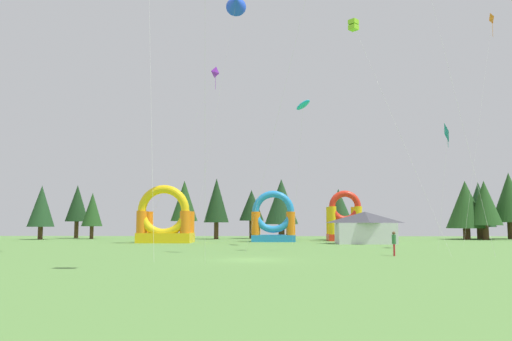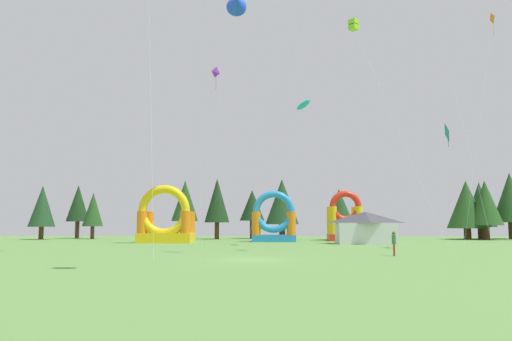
% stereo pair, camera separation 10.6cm
% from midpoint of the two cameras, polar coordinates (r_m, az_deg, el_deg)
% --- Properties ---
extents(ground_plane, '(120.00, 120.00, 0.00)m').
position_cam_midpoint_polar(ground_plane, '(33.74, -0.52, -9.86)').
color(ground_plane, '#5B8C42').
extents(kite_cyan_parafoil, '(2.14, 3.91, 15.53)m').
position_cam_midpoint_polar(kite_cyan_parafoil, '(55.76, 5.17, 7.22)').
color(kite_cyan_parafoil, '#19B7CC').
rests_on(kite_cyan_parafoil, ground_plane).
extents(kite_blue_delta, '(5.96, 2.39, 28.98)m').
position_cam_midpoint_polar(kite_blue_delta, '(62.71, -2.27, 18.05)').
color(kite_blue_delta, blue).
rests_on(kite_blue_delta, ground_plane).
extents(kite_orange_diamond, '(7.70, 8.27, 28.07)m').
position_cam_midpoint_polar(kite_orange_diamond, '(72.38, 24.64, 14.75)').
color(kite_orange_diamond, orange).
rests_on(kite_orange_diamond, ground_plane).
extents(kite_teal_diamond, '(2.10, 2.00, 11.50)m').
position_cam_midpoint_polar(kite_teal_diamond, '(52.03, 20.48, 3.86)').
color(kite_teal_diamond, '#0C7F7A').
rests_on(kite_teal_diamond, ground_plane).
extents(kite_lime_box, '(6.19, 6.04, 19.72)m').
position_cam_midpoint_polar(kite_lime_box, '(46.54, 10.69, 15.46)').
color(kite_lime_box, '#8CD826').
rests_on(kite_lime_box, ground_plane).
extents(kite_purple_diamond, '(9.30, 1.10, 21.24)m').
position_cam_midpoint_polar(kite_purple_diamond, '(64.51, -4.58, 10.51)').
color(kite_purple_diamond, purple).
rests_on(kite_purple_diamond, ground_plane).
extents(person_left_edge, '(0.35, 0.35, 1.76)m').
position_cam_midpoint_polar(person_left_edge, '(39.01, 14.94, -7.58)').
color(person_left_edge, '#B21E26').
rests_on(person_left_edge, ground_plane).
extents(inflatable_orange_dome, '(4.39, 3.72, 6.63)m').
position_cam_midpoint_polar(inflatable_orange_dome, '(69.66, 9.70, -5.57)').
color(inflatable_orange_dome, red).
rests_on(inflatable_orange_dome, ground_plane).
extents(inflatable_red_slide, '(6.43, 4.45, 6.88)m').
position_cam_midpoint_polar(inflatable_red_slide, '(63.14, -10.09, -5.78)').
color(inflatable_red_slide, yellow).
rests_on(inflatable_red_slide, ground_plane).
extents(inflatable_blue_arch, '(5.52, 3.83, 6.44)m').
position_cam_midpoint_polar(inflatable_blue_arch, '(65.84, 1.88, -5.84)').
color(inflatable_blue_arch, '#268CD8').
rests_on(inflatable_blue_arch, ground_plane).
extents(festival_tent, '(6.52, 4.35, 3.67)m').
position_cam_midpoint_polar(festival_tent, '(60.90, 11.93, -6.20)').
color(festival_tent, silver).
rests_on(festival_tent, ground_plane).
extents(tree_row_0, '(3.77, 3.77, 7.81)m').
position_cam_midpoint_polar(tree_row_0, '(81.28, -22.68, -3.67)').
color(tree_row_0, '#4C331E').
rests_on(tree_row_0, ground_plane).
extents(tree_row_1, '(3.52, 3.52, 8.29)m').
position_cam_midpoint_polar(tree_row_1, '(85.32, -19.20, -3.47)').
color(tree_row_1, '#4C331E').
rests_on(tree_row_1, ground_plane).
extents(tree_row_2, '(3.06, 3.06, 6.90)m').
position_cam_midpoint_polar(tree_row_2, '(81.23, -17.69, -4.15)').
color(tree_row_2, '#4C331E').
rests_on(tree_row_2, ground_plane).
extents(tree_row_3, '(4.08, 4.08, 8.83)m').
position_cam_midpoint_polar(tree_row_3, '(79.53, -7.97, -3.38)').
color(tree_row_3, '#4C331E').
rests_on(tree_row_3, ground_plane).
extents(tree_row_4, '(3.69, 3.69, 8.96)m').
position_cam_midpoint_polar(tree_row_4, '(76.61, -4.43, -3.35)').
color(tree_row_4, '#4C331E').
rests_on(tree_row_4, ground_plane).
extents(tree_row_5, '(3.80, 3.80, 7.44)m').
position_cam_midpoint_polar(tree_row_5, '(79.61, -0.54, -3.92)').
color(tree_row_5, '#4C331E').
rests_on(tree_row_5, ground_plane).
extents(tree_row_6, '(4.88, 4.88, 8.79)m').
position_cam_midpoint_polar(tree_row_6, '(75.56, 2.79, -3.48)').
color(tree_row_6, '#4C331E').
rests_on(tree_row_6, ground_plane).
extents(tree_row_7, '(3.66, 3.66, 7.25)m').
position_cam_midpoint_polar(tree_row_7, '(75.13, 9.08, -3.80)').
color(tree_row_7, '#4C331E').
rests_on(tree_row_7, ground_plane).
extents(tree_row_8, '(5.64, 5.64, 8.52)m').
position_cam_midpoint_polar(tree_row_8, '(80.99, 22.13, -3.51)').
color(tree_row_8, '#4C331E').
rests_on(tree_row_8, ground_plane).
extents(tree_row_9, '(4.71, 4.71, 8.40)m').
position_cam_midpoint_polar(tree_row_9, '(80.38, 23.91, -3.32)').
color(tree_row_9, '#4C331E').
rests_on(tree_row_9, ground_plane).
extents(tree_row_10, '(4.67, 4.67, 8.48)m').
position_cam_midpoint_polar(tree_row_10, '(84.37, 23.38, -3.50)').
color(tree_row_10, '#4C331E').
rests_on(tree_row_10, ground_plane).
extents(tree_row_11, '(5.29, 5.29, 9.89)m').
position_cam_midpoint_polar(tree_row_11, '(85.84, 26.19, -2.72)').
color(tree_row_11, '#4C331E').
rests_on(tree_row_11, ground_plane).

